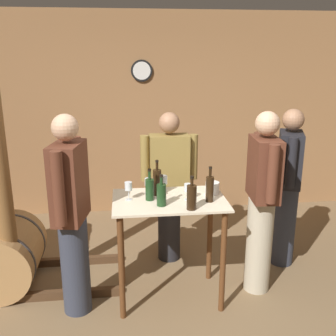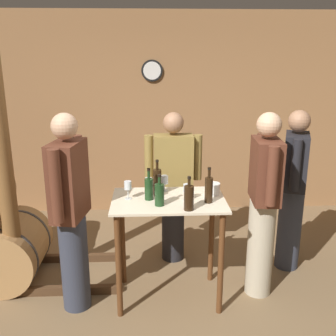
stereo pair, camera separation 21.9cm
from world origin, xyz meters
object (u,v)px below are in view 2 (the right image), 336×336
at_px(person_visitor_near_door, 71,210).
at_px(person_host, 263,203).
at_px(wine_bottle_right, 189,197).
at_px(wine_bottle_far_right, 209,189).
at_px(wine_bottle_left, 157,181).
at_px(ice_bucket, 213,189).
at_px(wine_glass_near_center, 149,182).
at_px(wine_glass_far_side, 187,189).
at_px(person_visitor_bearded, 173,185).
at_px(person_visitor_with_scarf, 293,188).
at_px(wine_bottle_far_left, 149,188).
at_px(wine_glass_near_left, 128,186).
at_px(wooden_post, 2,153).
at_px(wine_bottle_center, 159,194).
at_px(wine_glass_near_right, 165,180).

bearing_deg(person_visitor_near_door, person_host, 4.68).
xyz_separation_m(wine_bottle_right, wine_bottle_far_right, (0.18, 0.15, 0.01)).
bearing_deg(wine_bottle_left, ice_bucket, -2.83).
bearing_deg(wine_glass_near_center, ice_bucket, -7.28).
xyz_separation_m(wine_bottle_right, wine_glass_far_side, (0.01, 0.22, -0.00)).
xyz_separation_m(wine_glass_near_center, person_host, (1.01, -0.14, -0.16)).
height_order(ice_bucket, person_visitor_bearded, person_visitor_bearded).
distance_m(wine_glass_near_center, person_visitor_with_scarf, 1.48).
bearing_deg(wine_bottle_far_left, wine_glass_near_left, 172.76).
xyz_separation_m(wine_bottle_right, ice_bucket, (0.25, 0.34, -0.05)).
bearing_deg(wine_glass_near_center, wine_glass_far_side, -31.61).
relative_size(wooden_post, wine_bottle_far_right, 8.77).
bearing_deg(wooden_post, wine_bottle_left, -0.93).
bearing_deg(person_visitor_bearded, wine_glass_far_side, -84.46).
relative_size(wine_bottle_left, person_host, 0.19).
height_order(wine_glass_near_left, wine_glass_far_side, wine_glass_near_left).
bearing_deg(person_visitor_bearded, person_visitor_with_scarf, -11.23).
bearing_deg(wine_bottle_right, wooden_post, 166.03).
relative_size(wine_glass_near_left, wine_glass_near_center, 1.13).
height_order(ice_bucket, person_host, person_host).
distance_m(wine_bottle_center, person_visitor_near_door, 0.75).
xyz_separation_m(ice_bucket, person_visitor_bearded, (-0.32, 0.62, -0.17)).
bearing_deg(wine_bottle_right, wine_glass_near_right, 110.39).
bearing_deg(ice_bucket, wine_bottle_center, -153.92).
height_order(wine_glass_near_right, person_visitor_near_door, person_visitor_near_door).
relative_size(wine_glass_near_right, wine_glass_far_side, 0.98).
distance_m(wooden_post, ice_bucket, 1.85).
relative_size(wine_bottle_far_left, wine_glass_near_right, 1.96).
height_order(wine_bottle_far_left, wine_glass_near_center, wine_bottle_far_left).
relative_size(wine_bottle_right, person_visitor_bearded, 0.18).
bearing_deg(wine_glass_near_center, wine_bottle_far_right, -27.57).
xyz_separation_m(wine_bottle_far_right, wine_glass_near_center, (-0.50, 0.26, -0.02)).
distance_m(wine_bottle_left, wine_bottle_center, 0.26).
relative_size(wine_glass_near_left, wine_glass_near_right, 1.13).
xyz_separation_m(wine_bottle_left, wine_glass_near_right, (0.07, 0.10, -0.02)).
bearing_deg(wine_glass_near_center, person_visitor_near_door, -157.21).
xyz_separation_m(wine_bottle_left, person_visitor_near_door, (-0.72, -0.22, -0.17)).
distance_m(wine_bottle_left, wine_bottle_right, 0.44).
relative_size(wooden_post, person_visitor_near_door, 1.57).
distance_m(wine_bottle_far_left, wine_glass_near_center, 0.17).
relative_size(wine_glass_near_right, ice_bucket, 1.14).
bearing_deg(wine_bottle_center, wine_glass_far_side, 24.35).
distance_m(wine_glass_near_right, person_visitor_bearded, 0.54).
bearing_deg(wine_bottle_far_left, person_visitor_with_scarf, 18.32).
bearing_deg(wine_glass_near_center, person_visitor_with_scarf, 12.10).
height_order(wine_bottle_left, person_visitor_with_scarf, person_visitor_with_scarf).
height_order(wine_bottle_far_right, wine_glass_near_right, wine_bottle_far_right).
height_order(wine_bottle_center, wine_bottle_right, wine_bottle_right).
relative_size(person_visitor_with_scarf, person_visitor_near_door, 0.96).
bearing_deg(wine_glass_near_left, wine_bottle_center, -31.48).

